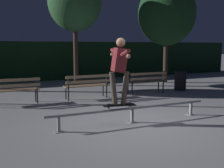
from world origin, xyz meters
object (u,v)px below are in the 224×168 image
Objects in this scene: park_bench_leftmost at (13,88)px; trash_can at (180,80)px; park_bench_left_center at (87,84)px; grind_rail at (132,110)px; park_bench_right_center at (147,80)px; skateboard at (119,105)px; tree_behind_benches at (75,2)px; skateboarder at (119,66)px; tree_far_right at (167,14)px.

trash_can is (6.58, 0.17, -0.12)m from park_bench_leftmost.
grind_rail is at bearing -89.71° from park_bench_left_center.
park_bench_left_center is at bearing 180.00° from park_bench_right_center.
skateboard is at bearing -180.00° from grind_rail.
tree_behind_benches is (-1.80, 3.41, 3.29)m from park_bench_right_center.
park_bench_leftmost is 0.31× the size of tree_behind_benches.
park_bench_left_center is at bearing 0.00° from park_bench_leftmost.
skateboarder reaches higher than park_bench_right_center.
skateboard is (-0.35, -0.00, 0.16)m from grind_rail.
tree_behind_benches is at bearing 168.70° from tree_far_right.
trash_can is at bearing 5.74° from park_bench_right_center.
park_bench_right_center is 4.64m from tree_far_right.
park_bench_left_center is at bearing -153.39° from tree_far_right.
trash_can is (4.15, 0.17, -0.12)m from park_bench_left_center.
tree_far_right is at bearing -11.30° from tree_behind_benches.
tree_far_right is (2.62, 2.53, 2.87)m from park_bench_right_center.
grind_rail is 2.62× the size of park_bench_left_center.
tree_behind_benches is (0.95, 6.67, 3.37)m from skateboard.
park_bench_left_center is at bearing -100.37° from tree_behind_benches.
park_bench_right_center is 5.07m from tree_behind_benches.
skateboarder is 0.97× the size of park_bench_leftmost.
trash_can is (4.47, 3.43, -0.98)m from skateboarder.
skateboarder is (-0.34, -0.00, 1.09)m from grind_rail.
park_bench_leftmost is at bearing 122.78° from skateboard.
tree_far_right is (5.38, 5.79, 2.02)m from skateboarder.
tree_far_right is 6.22× the size of trash_can.
tree_behind_benches is (0.95, 6.67, 2.43)m from skateboarder.
grind_rail is 3.27m from park_bench_left_center.
park_bench_leftmost and park_bench_left_center have the same top height.
park_bench_leftmost reaches higher than grind_rail.
tree_behind_benches reaches higher than park_bench_left_center.
park_bench_right_center is 0.31× the size of tree_behind_benches.
skateboarder is at bearing -142.52° from trash_can.
skateboard is at bearing -132.91° from tree_far_right.
skateboard is 1.00× the size of trash_can.
skateboarder is at bearing -57.19° from park_bench_leftmost.
park_bench_right_center is at bearing -136.04° from tree_far_right.
trash_can is at bearing 37.46° from skateboard.
park_bench_left_center reaches higher than trash_can.
skateboard is 0.15× the size of tree_behind_benches.
skateboarder reaches higher than park_bench_left_center.
skateboard is 7.53m from tree_behind_benches.
skateboarder is at bearing -179.92° from grind_rail.
grind_rail is 4.06m from park_bench_right_center.
skateboard is at bearing -57.22° from park_bench_leftmost.
skateboarder is 0.30× the size of tree_behind_benches.
park_bench_left_center is (0.33, 3.26, -0.85)m from skateboarder.
tree_far_right is (5.03, 5.79, 3.11)m from grind_rail.
trash_can is (3.52, -3.24, -3.41)m from tree_behind_benches.
tree_behind_benches reaches higher than park_bench_leftmost.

